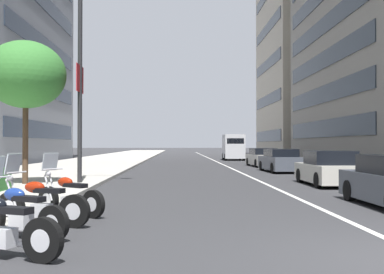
{
  "coord_description": "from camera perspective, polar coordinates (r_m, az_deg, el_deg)",
  "views": [
    {
      "loc": [
        -6.53,
        3.75,
        1.7
      ],
      "look_at": [
        11.3,
        3.2,
        1.98
      ],
      "focal_mm": 43.12,
      "sensor_mm": 36.0,
      "label": 1
    }
  ],
  "objects": [
    {
      "name": "sidewalk_right_plaza",
      "position": [
        37.3,
        -13.1,
        -3.36
      ],
      "size": [
        160.0,
        8.34,
        0.15
      ],
      "primitive_type": "cube",
      "color": "#B2ADA3",
      "rests_on": "ground"
    },
    {
      "name": "lane_centre_stripe",
      "position": [
        41.74,
        3.4,
        -3.21
      ],
      "size": [
        110.0,
        0.16,
        0.01
      ],
      "primitive_type": "cube",
      "color": "silver",
      "rests_on": "ground"
    },
    {
      "name": "motorcycle_under_tarp",
      "position": [
        7.56,
        -22.53,
        -10.56
      ],
      "size": [
        0.98,
        2.02,
        1.11
      ],
      "rotation": [
        0.0,
        0.0,
        1.17
      ],
      "color": "black",
      "rests_on": "ground"
    },
    {
      "name": "motorcycle_second_in_row",
      "position": [
        9.06,
        -20.55,
        -8.83
      ],
      "size": [
        1.11,
        1.97,
        1.48
      ],
      "rotation": [
        0.0,
        0.0,
        1.09
      ],
      "color": "black",
      "rests_on": "ground"
    },
    {
      "name": "motorcycle_mid_row",
      "position": [
        10.19,
        -18.28,
        -7.88
      ],
      "size": [
        0.91,
        2.15,
        1.5
      ],
      "rotation": [
        0.0,
        0.0,
        1.24
      ],
      "color": "black",
      "rests_on": "ground"
    },
    {
      "name": "motorcycle_nearest_camera",
      "position": [
        11.5,
        -14.99,
        -7.13
      ],
      "size": [
        1.4,
        1.87,
        1.48
      ],
      "rotation": [
        0.0,
        0.0,
        0.95
      ],
      "color": "black",
      "rests_on": "ground"
    },
    {
      "name": "car_mid_block_traffic",
      "position": [
        19.9,
        16.59,
        -3.86
      ],
      "size": [
        4.14,
        1.92,
        1.43
      ],
      "rotation": [
        0.0,
        0.0,
        -0.01
      ],
      "color": "beige",
      "rests_on": "ground"
    },
    {
      "name": "car_following_behind",
      "position": [
        28.62,
        10.85,
        -2.94
      ],
      "size": [
        4.61,
        1.94,
        1.4
      ],
      "rotation": [
        0.0,
        0.0,
        0.04
      ],
      "color": "#4C515B",
      "rests_on": "ground"
    },
    {
      "name": "car_lead_in_lane",
      "position": [
        35.39,
        8.77,
        -2.57
      ],
      "size": [
        4.75,
        2.01,
        1.39
      ],
      "rotation": [
        0.0,
        0.0,
        0.04
      ],
      "color": "beige",
      "rests_on": "ground"
    },
    {
      "name": "delivery_van_ahead",
      "position": [
        49.15,
        5.12,
        -1.18
      ],
      "size": [
        5.14,
        2.24,
        2.71
      ],
      "rotation": [
        0.0,
        0.0,
        -0.03
      ],
      "color": "silver",
      "rests_on": "ground"
    },
    {
      "name": "street_lamp_with_banners",
      "position": [
        19.48,
        -12.74,
        9.91
      ],
      "size": [
        1.26,
        2.42,
        8.85
      ],
      "color": "#232326",
      "rests_on": "sidewalk_right_plaza"
    },
    {
      "name": "street_tree_by_lamp_post",
      "position": [
        19.35,
        -19.87,
        7.22
      ],
      "size": [
        3.11,
        3.11,
        5.6
      ],
      "color": "#473323",
      "rests_on": "sidewalk_right_plaza"
    },
    {
      "name": "office_tower_far_left_down_avenue",
      "position": [
        69.66,
        16.35,
        12.38
      ],
      "size": [
        19.01,
        17.09,
        35.27
      ],
      "color": "beige",
      "rests_on": "ground"
    }
  ]
}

